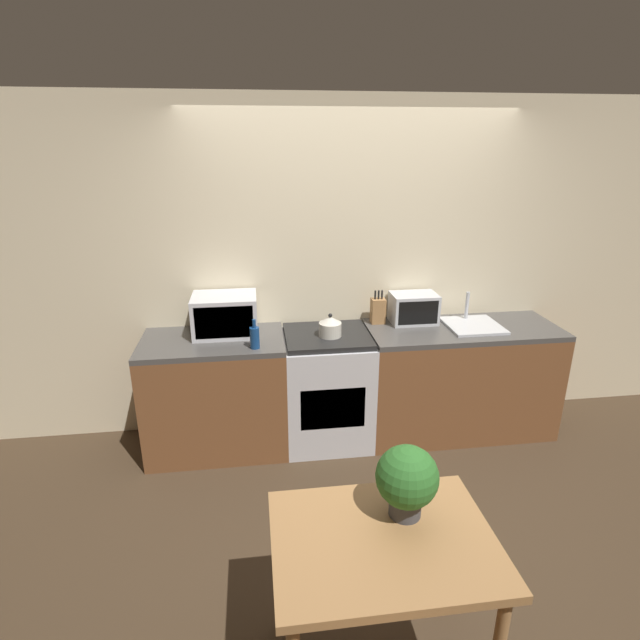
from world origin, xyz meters
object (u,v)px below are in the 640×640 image
Objects in this scene: stove_range at (327,388)px; bottle at (255,337)px; microwave at (225,315)px; dining_table at (383,558)px; toaster_oven at (414,308)px; kettle at (330,326)px.

bottle reaches higher than stove_range.
stove_range is 0.97m from microwave.
microwave is 2.23× the size of bottle.
microwave is 0.38m from bottle.
microwave is (-0.75, 0.11, 0.60)m from stove_range.
stove_range is 1.92m from dining_table.
toaster_oven is at bearing 16.14° from bottle.
bottle is at bearing -55.61° from microwave.
dining_table is (-0.05, -1.90, 0.20)m from stove_range.
bottle is 0.59× the size of toaster_oven.
kettle is 0.49× the size of toaster_oven.
bottle is (-0.56, -0.16, 0.01)m from kettle.
kettle is 0.19× the size of dining_table.
dining_table is (0.71, -2.02, -0.40)m from microwave.
microwave reaches higher than kettle.
kettle is at bearing 15.66° from bottle.
toaster_oven reaches higher than stove_range.
microwave is 0.52× the size of dining_table.
toaster_oven reaches higher than bottle.
stove_range is at bearing -8.45° from microwave.
dining_table is at bearing -91.99° from kettle.
dining_table is at bearing -91.48° from stove_range.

